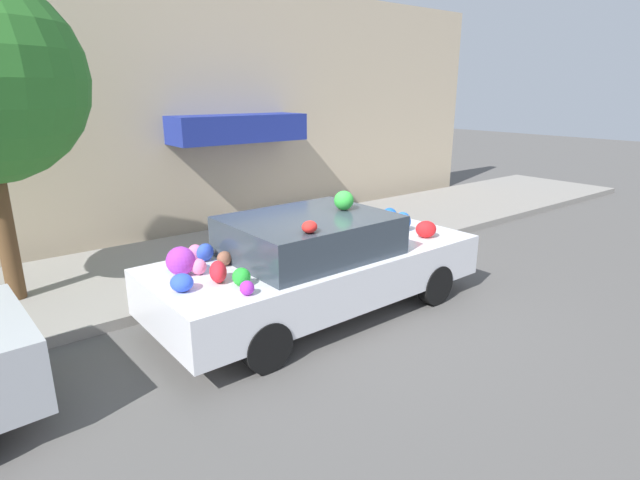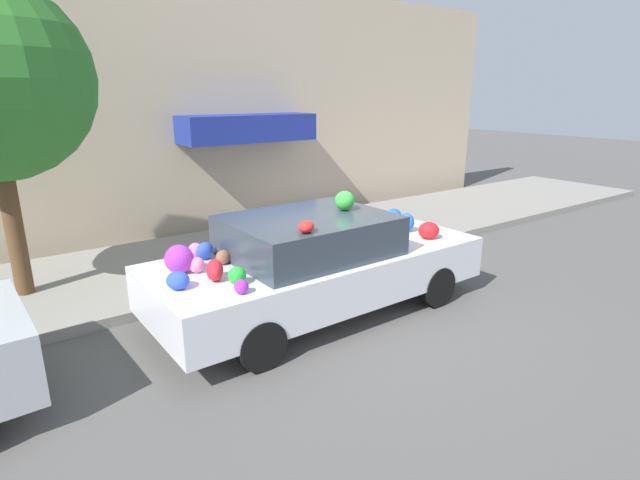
# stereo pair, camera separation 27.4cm
# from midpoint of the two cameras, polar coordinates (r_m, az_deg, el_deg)

# --- Properties ---
(ground_plane) EXTENTS (60.00, 60.00, 0.00)m
(ground_plane) POSITION_cam_midpoint_polar(r_m,az_deg,el_deg) (6.99, 1.06, -7.99)
(ground_plane) COLOR #565451
(sidewalk_curb) EXTENTS (24.00, 3.20, 0.15)m
(sidewalk_curb) POSITION_cam_midpoint_polar(r_m,az_deg,el_deg) (9.13, -9.09, -1.71)
(sidewalk_curb) COLOR gray
(sidewalk_curb) RESTS_ON ground
(building_facade) EXTENTS (18.00, 1.20, 5.08)m
(building_facade) POSITION_cam_midpoint_polar(r_m,az_deg,el_deg) (10.74, -14.91, 14.02)
(building_facade) COLOR #C6B293
(building_facade) RESTS_ON ground
(fire_hydrant) EXTENTS (0.20, 0.20, 0.70)m
(fire_hydrant) POSITION_cam_midpoint_polar(r_m,az_deg,el_deg) (8.52, -1.05, 0.13)
(fire_hydrant) COLOR red
(fire_hydrant) RESTS_ON sidewalk_curb
(art_car) EXTENTS (4.60, 1.92, 1.63)m
(art_car) POSITION_cam_midpoint_polar(r_m,az_deg,el_deg) (6.69, 0.79, -2.58)
(art_car) COLOR silver
(art_car) RESTS_ON ground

